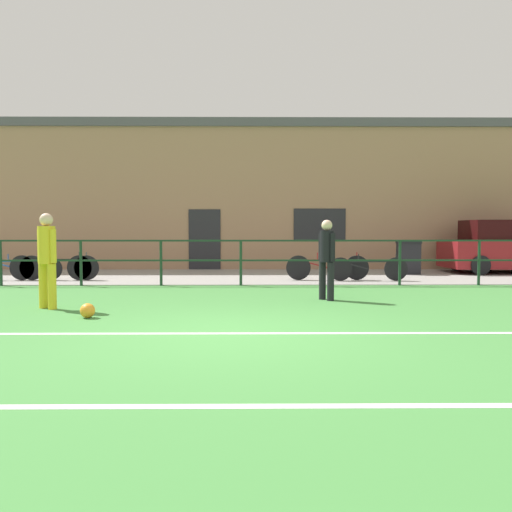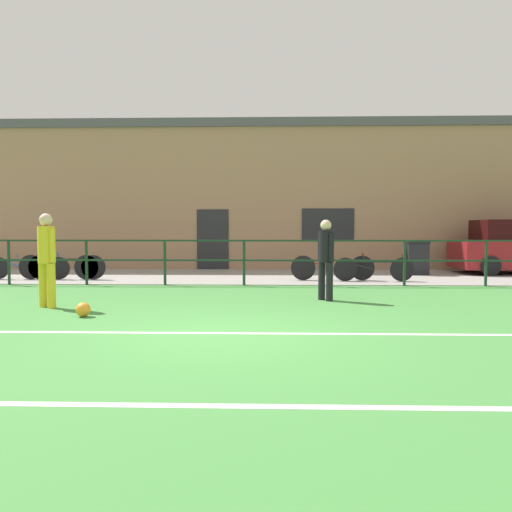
{
  "view_description": "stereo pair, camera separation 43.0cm",
  "coord_description": "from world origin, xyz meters",
  "views": [
    {
      "loc": [
        0.27,
        -6.9,
        1.41
      ],
      "look_at": [
        0.36,
        3.98,
        0.85
      ],
      "focal_mm": 36.2,
      "sensor_mm": 36.0,
      "label": 1
    },
    {
      "loc": [
        0.7,
        -6.89,
        1.41
      ],
      "look_at": [
        0.36,
        3.98,
        0.85
      ],
      "focal_mm": 36.2,
      "sensor_mm": 36.0,
      "label": 2
    }
  ],
  "objects": [
    {
      "name": "bicycle_parked_0",
      "position": [
        -5.0,
        7.2,
        0.37
      ],
      "size": [
        2.17,
        0.04,
        0.77
      ],
      "color": "black",
      "rests_on": "pavement_strip"
    },
    {
      "name": "bicycle_parked_1",
      "position": [
        3.42,
        6.97,
        0.35
      ],
      "size": [
        2.14,
        0.04,
        0.73
      ],
      "color": "black",
      "rests_on": "pavement_strip"
    },
    {
      "name": "player_goalkeeper",
      "position": [
        1.76,
        3.32,
        0.91
      ],
      "size": [
        0.29,
        0.38,
        1.6
      ],
      "rotation": [
        0.0,
        0.0,
        2.17
      ],
      "color": "black",
      "rests_on": "ground"
    },
    {
      "name": "soccer_ball_match",
      "position": [
        -2.34,
        1.27,
        0.12
      ],
      "size": [
        0.23,
        0.23,
        0.23
      ],
      "primitive_type": "sphere",
      "color": "orange",
      "rests_on": "ground"
    },
    {
      "name": "ground",
      "position": [
        0.0,
        0.0,
        -0.02
      ],
      "size": [
        60.0,
        44.0,
        0.04
      ],
      "primitive_type": "cube",
      "color": "#42843D"
    },
    {
      "name": "clubhouse_facade",
      "position": [
        0.0,
        12.2,
        2.63
      ],
      "size": [
        28.0,
        2.56,
        5.25
      ],
      "color": "#A37A5B",
      "rests_on": "ground"
    },
    {
      "name": "perimeter_fence",
      "position": [
        0.0,
        6.0,
        0.75
      ],
      "size": [
        36.07,
        0.07,
        1.15
      ],
      "color": "#193823",
      "rests_on": "ground"
    },
    {
      "name": "bicycle_parked_3",
      "position": [
        -6.09,
        7.2,
        0.35
      ],
      "size": [
        2.34,
        0.04,
        0.73
      ],
      "color": "black",
      "rests_on": "pavement_strip"
    },
    {
      "name": "player_striker",
      "position": [
        -3.36,
        2.24,
        0.96
      ],
      "size": [
        0.41,
        0.3,
        1.69
      ],
      "rotation": [
        0.0,
        0.0,
        5.71
      ],
      "color": "gold",
      "rests_on": "ground"
    },
    {
      "name": "pavement_strip",
      "position": [
        0.0,
        8.5,
        0.01
      ],
      "size": [
        48.0,
        5.0,
        0.02
      ],
      "primitive_type": "cube",
      "color": "gray",
      "rests_on": "ground"
    },
    {
      "name": "trash_bin_0",
      "position": [
        5.16,
        9.1,
        0.54
      ],
      "size": [
        0.67,
        0.57,
        1.03
      ],
      "color": "black",
      "rests_on": "pavement_strip"
    },
    {
      "name": "field_line_hash",
      "position": [
        0.0,
        -2.86,
        0.0
      ],
      "size": [
        36.0,
        0.11,
        0.0
      ],
      "primitive_type": "cube",
      "color": "white",
      "rests_on": "ground"
    },
    {
      "name": "field_line_touchline",
      "position": [
        0.0,
        0.02,
        0.0
      ],
      "size": [
        36.0,
        0.11,
        0.0
      ],
      "primitive_type": "cube",
      "color": "white",
      "rests_on": "ground"
    },
    {
      "name": "bicycle_parked_4",
      "position": [
        2.35,
        7.2,
        0.37
      ],
      "size": [
        2.28,
        0.04,
        0.77
      ],
      "color": "black",
      "rests_on": "pavement_strip"
    },
    {
      "name": "bicycle_parked_2",
      "position": [
        -5.23,
        7.2,
        0.38
      ],
      "size": [
        2.25,
        0.04,
        0.77
      ],
      "color": "black",
      "rests_on": "pavement_strip"
    }
  ]
}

